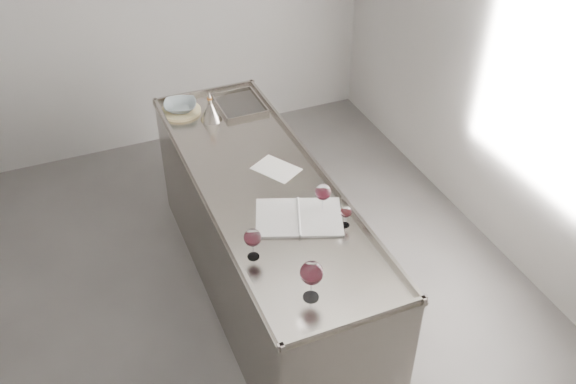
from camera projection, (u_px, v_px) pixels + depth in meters
name	position (u px, v px, depth m)	size (l,w,h in m)	color
room_shell	(188.00, 164.00, 3.17)	(4.54, 5.04, 2.84)	#4F4C4A
counter	(264.00, 241.00, 4.11)	(0.77, 2.42, 0.97)	gray
wine_glass_left	(253.00, 238.00, 3.23)	(0.09, 0.09, 0.18)	white
wine_glass_middle	(312.00, 274.00, 2.99)	(0.11, 0.11, 0.22)	white
wine_glass_right	(323.00, 193.00, 3.53)	(0.09, 0.09, 0.18)	white
wine_glass_small	(346.00, 213.00, 3.45)	(0.06, 0.06, 0.13)	white
notebook	(299.00, 217.00, 3.55)	(0.56, 0.48, 0.02)	silver
loose_paper_top	(276.00, 169.00, 3.93)	(0.19, 0.27, 0.00)	white
trivet	(181.00, 111.00, 4.47)	(0.28, 0.28, 0.02)	beige
ceramic_bowl	(180.00, 106.00, 4.45)	(0.23, 0.23, 0.06)	#87979D
wine_funnel	(211.00, 111.00, 4.36)	(0.15, 0.15, 0.22)	#9E978D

